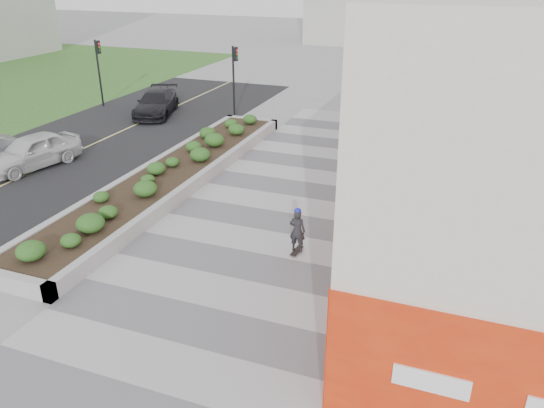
{
  "coord_description": "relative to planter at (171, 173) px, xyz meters",
  "views": [
    {
      "loc": [
        5.9,
        -11.16,
        8.52
      ],
      "look_at": [
        0.16,
        4.11,
        1.1
      ],
      "focal_mm": 35.0,
      "sensor_mm": 36.0,
      "label": 1
    }
  ],
  "objects": [
    {
      "name": "skateboarder",
      "position": [
        6.9,
        -3.89,
        0.39
      ],
      "size": [
        0.53,
        0.73,
        1.59
      ],
      "rotation": [
        0.0,
        0.0,
        -0.07
      ],
      "color": "beige",
      "rests_on": "ground"
    },
    {
      "name": "street",
      "position": [
        -6.5,
        0.0,
        -0.42
      ],
      "size": [
        10.0,
        40.0,
        0.0
      ],
      "primitive_type": "cube",
      "color": "black",
      "rests_on": "ground"
    },
    {
      "name": "planter",
      "position": [
        0.0,
        0.0,
        0.0
      ],
      "size": [
        3.0,
        18.0,
        0.9
      ],
      "color": "#9E9EA0",
      "rests_on": "ground"
    },
    {
      "name": "traffic_signal_near",
      "position": [
        -1.73,
        10.5,
        2.34
      ],
      "size": [
        0.33,
        0.28,
        4.2
      ],
      "color": "black",
      "rests_on": "ground"
    },
    {
      "name": "car_dark",
      "position": [
        -6.55,
        9.37,
        0.3
      ],
      "size": [
        3.44,
        5.34,
        1.44
      ],
      "primitive_type": "imported",
      "rotation": [
        0.0,
        0.0,
        0.31
      ],
      "color": "black",
      "rests_on": "ground"
    },
    {
      "name": "manhole_cover",
      "position": [
        6.0,
        -4.0,
        -0.42
      ],
      "size": [
        0.44,
        0.44,
        0.01
      ],
      "primitive_type": "cylinder",
      "color": "#595654",
      "rests_on": "ground"
    },
    {
      "name": "car_white",
      "position": [
        -6.81,
        -0.65,
        0.35
      ],
      "size": [
        2.8,
        4.8,
        1.53
      ],
      "primitive_type": "imported",
      "rotation": [
        0.0,
        0.0,
        -0.23
      ],
      "color": "silver",
      "rests_on": "ground"
    },
    {
      "name": "ground",
      "position": [
        5.5,
        -7.0,
        -0.42
      ],
      "size": [
        160.0,
        160.0,
        0.0
      ],
      "primitive_type": "plane",
      "color": "gray",
      "rests_on": "ground"
    },
    {
      "name": "walkway",
      "position": [
        5.5,
        -4.0,
        -0.41
      ],
      "size": [
        8.0,
        36.0,
        0.01
      ],
      "primitive_type": "cube",
      "color": "#A8A8AD",
      "rests_on": "ground"
    },
    {
      "name": "traffic_signal_far",
      "position": [
        -10.93,
        10.0,
        2.34
      ],
      "size": [
        0.33,
        0.28,
        4.2
      ],
      "color": "black",
      "rests_on": "ground"
    },
    {
      "name": "building",
      "position": [
        12.48,
        1.98,
        3.56
      ],
      "size": [
        6.04,
        24.08,
        8.0
      ],
      "color": "beige",
      "rests_on": "ground"
    }
  ]
}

